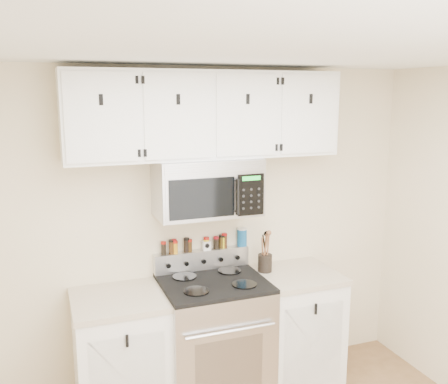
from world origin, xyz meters
name	(u,v)px	position (x,y,z in m)	size (l,w,h in m)	color
back_wall	(200,231)	(0.00, 1.75, 1.25)	(3.50, 0.01, 2.50)	beige
ceiling	(327,45)	(0.00, 0.00, 2.50)	(3.50, 3.50, 0.01)	white
range	(214,339)	(0.00, 1.43, 0.49)	(0.76, 0.65, 1.10)	#B7B7BA
base_cabinet_left	(121,358)	(-0.69, 1.45, 0.46)	(0.64, 0.62, 0.92)	white
base_cabinet_right	(294,326)	(0.69, 1.45, 0.46)	(0.64, 0.62, 0.92)	white
microwave	(208,187)	(0.00, 1.55, 1.63)	(0.76, 0.44, 0.42)	#9E9EA3
upper_cabinets	(206,115)	(0.00, 1.58, 2.15)	(2.00, 0.35, 0.62)	white
utensil_crock	(265,261)	(0.47, 1.55, 1.00)	(0.11, 0.11, 0.32)	black
kitchen_timer	(206,245)	(0.04, 1.71, 1.14)	(0.06, 0.05, 0.07)	white
salt_canister	(242,237)	(0.34, 1.71, 1.17)	(0.08, 0.08, 0.14)	#155590
spice_jar_0	(164,248)	(-0.30, 1.71, 1.15)	(0.04, 0.04, 0.10)	black
spice_jar_1	(171,247)	(-0.24, 1.71, 1.16)	(0.04, 0.04, 0.11)	#452910
spice_jar_2	(174,246)	(-0.22, 1.71, 1.16)	(0.04, 0.04, 0.11)	#41280F
spice_jar_3	(175,247)	(-0.21, 1.71, 1.15)	(0.05, 0.05, 0.10)	orange
spice_jar_4	(186,245)	(-0.12, 1.71, 1.16)	(0.04, 0.04, 0.11)	black
spice_jar_5	(189,245)	(-0.10, 1.71, 1.15)	(0.04, 0.04, 0.10)	#3D270E
spice_jar_6	(206,243)	(0.04, 1.71, 1.15)	(0.04, 0.04, 0.10)	gold
spice_jar_7	(216,243)	(0.12, 1.71, 1.15)	(0.04, 0.04, 0.10)	black
spice_jar_8	(221,242)	(0.16, 1.71, 1.15)	(0.04, 0.04, 0.11)	#39290D
spice_jar_9	(223,241)	(0.18, 1.71, 1.15)	(0.04, 0.04, 0.10)	gold
spice_jar_10	(224,241)	(0.19, 1.71, 1.16)	(0.04, 0.04, 0.12)	#3D220E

